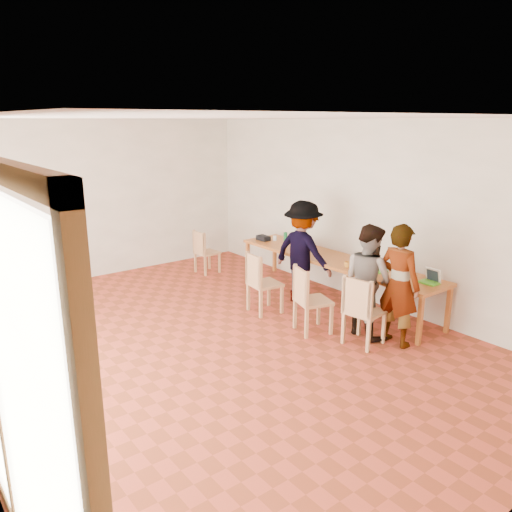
# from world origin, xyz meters

# --- Properties ---
(ground) EXTENTS (8.00, 8.00, 0.00)m
(ground) POSITION_xyz_m (0.00, 0.00, 0.00)
(ground) COLOR #AC3E29
(ground) RESTS_ON ground
(wall_back) EXTENTS (6.00, 0.10, 3.00)m
(wall_back) POSITION_xyz_m (0.00, 4.00, 1.50)
(wall_back) COLOR silver
(wall_back) RESTS_ON ground
(wall_right) EXTENTS (0.10, 8.00, 3.00)m
(wall_right) POSITION_xyz_m (3.00, 0.00, 1.50)
(wall_right) COLOR silver
(wall_right) RESTS_ON ground
(ceiling) EXTENTS (6.00, 8.00, 0.04)m
(ceiling) POSITION_xyz_m (0.00, 0.00, 3.02)
(ceiling) COLOR white
(ceiling) RESTS_ON wall_back
(communal_table) EXTENTS (0.80, 4.00, 0.75)m
(communal_table) POSITION_xyz_m (2.50, 0.18, 0.70)
(communal_table) COLOR #B06327
(communal_table) RESTS_ON ground
(chair_near) EXTENTS (0.52, 0.52, 0.52)m
(chair_near) POSITION_xyz_m (1.50, -1.27, 0.60)
(chair_near) COLOR tan
(chair_near) RESTS_ON ground
(chair_mid) EXTENTS (0.57, 0.57, 0.52)m
(chair_mid) POSITION_xyz_m (1.24, -0.51, 0.60)
(chair_mid) COLOR tan
(chair_mid) RESTS_ON ground
(chair_far) EXTENTS (0.51, 0.51, 0.52)m
(chair_far) POSITION_xyz_m (1.18, 0.51, 0.60)
(chair_far) COLOR tan
(chair_far) RESTS_ON ground
(chair_empty) EXTENTS (0.43, 0.43, 0.46)m
(chair_empty) POSITION_xyz_m (1.61, 2.87, 0.53)
(chair_empty) COLOR tan
(chair_empty) RESTS_ON ground
(chair_spare) EXTENTS (0.61, 0.61, 0.50)m
(chair_spare) POSITION_xyz_m (-2.42, -0.22, 0.58)
(chair_spare) COLOR tan
(chair_spare) RESTS_ON ground
(person_near) EXTENTS (0.42, 0.62, 1.68)m
(person_near) POSITION_xyz_m (1.97, -1.52, 0.84)
(person_near) COLOR gray
(person_near) RESTS_ON ground
(person_mid) EXTENTS (0.73, 0.87, 1.61)m
(person_mid) POSITION_xyz_m (1.89, -1.06, 0.80)
(person_mid) COLOR gray
(person_mid) RESTS_ON ground
(person_far) EXTENTS (0.80, 1.19, 1.72)m
(person_far) POSITION_xyz_m (2.07, 0.48, 0.86)
(person_far) COLOR gray
(person_far) RESTS_ON ground
(laptop_near) EXTENTS (0.22, 0.26, 0.21)m
(laptop_near) POSITION_xyz_m (2.63, -1.57, 0.81)
(laptop_near) COLOR green
(laptop_near) RESTS_ON communal_table
(laptop_mid) EXTENTS (0.22, 0.26, 0.21)m
(laptop_mid) POSITION_xyz_m (2.53, -0.75, 0.81)
(laptop_mid) COLOR green
(laptop_mid) RESTS_ON communal_table
(laptop_far) EXTENTS (0.25, 0.26, 0.18)m
(laptop_far) POSITION_xyz_m (2.49, 0.99, 0.80)
(laptop_far) COLOR green
(laptop_far) RESTS_ON communal_table
(yellow_mug) EXTENTS (0.13, 0.13, 0.09)m
(yellow_mug) POSITION_xyz_m (2.28, -0.32, 0.79)
(yellow_mug) COLOR orange
(yellow_mug) RESTS_ON communal_table
(green_bottle) EXTENTS (0.07, 0.07, 0.28)m
(green_bottle) POSITION_xyz_m (2.34, 1.23, 0.89)
(green_bottle) COLOR #177534
(green_bottle) RESTS_ON communal_table
(clear_glass) EXTENTS (0.07, 0.07, 0.09)m
(clear_glass) POSITION_xyz_m (2.54, 1.77, 0.80)
(clear_glass) COLOR silver
(clear_glass) RESTS_ON communal_table
(condiment_cup) EXTENTS (0.08, 0.08, 0.06)m
(condiment_cup) POSITION_xyz_m (2.36, -1.28, 0.78)
(condiment_cup) COLOR white
(condiment_cup) RESTS_ON communal_table
(pink_phone) EXTENTS (0.05, 0.10, 0.01)m
(pink_phone) POSITION_xyz_m (2.20, -0.61, 0.76)
(pink_phone) COLOR #C12C60
(pink_phone) RESTS_ON communal_table
(black_pouch) EXTENTS (0.16, 0.26, 0.09)m
(black_pouch) POSITION_xyz_m (2.37, 1.91, 0.80)
(black_pouch) COLOR black
(black_pouch) RESTS_ON communal_table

